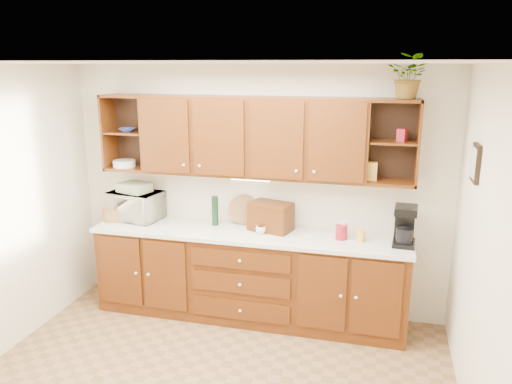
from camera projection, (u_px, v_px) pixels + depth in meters
The scene contains 24 objects.
ceiling at pixel (190, 63), 3.31m from camera, with size 4.00×4.00×0.00m, color white.
back_wall at pixel (256, 190), 5.27m from camera, with size 4.00×4.00×0.00m, color beige.
right_wall at pixel (493, 275), 3.14m from camera, with size 3.50×3.50×0.00m, color beige.
base_cabinets at pixel (249, 276), 5.20m from camera, with size 3.20×0.60×0.90m, color #3C1C06.
countertop at pixel (248, 234), 5.07m from camera, with size 3.24×0.64×0.04m, color silver.
upper_cabinets at pixel (253, 137), 4.97m from camera, with size 3.20×0.33×0.80m.
undercabinet_light at pixel (250, 179), 5.03m from camera, with size 0.40×0.05×0.03m, color white.
framed_picture at pixel (476, 163), 3.86m from camera, with size 0.03×0.24×0.30m, color black.
wicker_basket at pixel (114, 214), 5.44m from camera, with size 0.25×0.25×0.14m, color #97683F.
microwave at pixel (135, 205), 5.46m from camera, with size 0.56×0.38×0.31m, color beige.
towel_stack at pixel (134, 188), 5.41m from camera, with size 0.33×0.24×0.10m, color #F2D572.
wine_bottle at pixel (215, 211), 5.25m from camera, with size 0.07×0.07×0.31m, color black.
woven_tray at pixel (244, 223), 5.33m from camera, with size 0.32×0.32×0.02m, color #97683F.
bread_box at pixel (271, 217), 5.09m from camera, with size 0.42×0.26×0.29m, color #3C1C06.
mug_tree at pixel (263, 228), 5.07m from camera, with size 0.26×0.25×0.27m.
canister_red at pixel (341, 232), 4.85m from camera, with size 0.12×0.12×0.14m, color maroon.
canister_white at pixel (343, 229), 4.90m from camera, with size 0.08×0.08×0.16m, color white.
canister_yellow at pixel (361, 236), 4.79m from camera, with size 0.08×0.08×0.11m, color gold.
coffee_maker at pixel (405, 226), 4.68m from camera, with size 0.22×0.28×0.38m.
bowl_stack at pixel (127, 130), 5.28m from camera, with size 0.16×0.16×0.04m, color #283993.
plate_stack at pixel (124, 164), 5.38m from camera, with size 0.24×0.24×0.07m, color white.
pantry_box_yellow at pixel (372, 171), 4.73m from camera, with size 0.10×0.08×0.18m, color gold.
pantry_box_red at pixel (402, 135), 4.59m from camera, with size 0.08×0.07×0.12m, color maroon.
potted_plant at pixel (410, 76), 4.42m from camera, with size 0.36×0.31×0.40m, color #999999.
Camera 1 is at (1.28, -3.20, 2.59)m, focal length 35.00 mm.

